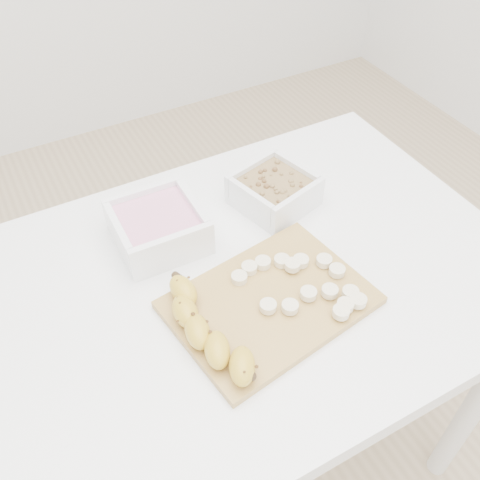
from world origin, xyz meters
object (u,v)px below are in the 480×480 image
bowl_yogurt (158,226)px  bowl_granola (274,190)px  table (247,306)px  banana (209,331)px  cutting_board (270,302)px

bowl_yogurt → bowl_granola: (0.25, -0.01, -0.00)m
table → banana: (-0.13, -0.10, 0.13)m
table → banana: 0.21m
cutting_board → banana: size_ratio=1.43×
bowl_yogurt → bowl_granola: bowl_yogurt is taller
bowl_granola → banana: 0.36m
bowl_granola → banana: size_ratio=0.76×
table → bowl_yogurt: (-0.11, 0.15, 0.13)m
cutting_board → banana: 0.13m
table → cutting_board: (-0.00, -0.08, 0.10)m
table → cutting_board: 0.13m
bowl_yogurt → cutting_board: 0.26m
bowl_yogurt → banana: (-0.02, -0.26, -0.00)m
table → bowl_granola: bearing=45.8°
banana → table: bearing=44.3°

